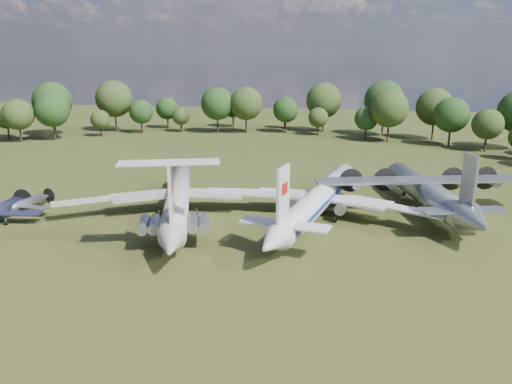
% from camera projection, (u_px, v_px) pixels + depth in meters
% --- Properties ---
extents(ground, '(300.00, 300.00, 0.00)m').
position_uv_depth(ground, '(186.00, 217.00, 72.40)').
color(ground, '#253E14').
rests_on(ground, ground).
extents(il62_airliner, '(46.64, 53.86, 4.50)m').
position_uv_depth(il62_airliner, '(178.00, 201.00, 72.08)').
color(il62_airliner, silver).
rests_on(il62_airliner, ground).
extents(tu104_jet, '(43.66, 52.46, 4.61)m').
position_uv_depth(tu104_jet, '(319.00, 203.00, 71.27)').
color(tu104_jet, silver).
rests_on(tu104_jet, ground).
extents(an12_transport, '(40.48, 43.35, 4.83)m').
position_uv_depth(an12_transport, '(426.00, 196.00, 74.05)').
color(an12_transport, '#A6A8AE').
rests_on(an12_transport, ground).
extents(small_prop_northwest, '(12.57, 15.25, 1.96)m').
position_uv_depth(small_prop_northwest, '(19.00, 207.00, 73.47)').
color(small_prop_northwest, '#989B9F').
rests_on(small_prop_northwest, ground).
extents(person_on_il62, '(0.82, 0.73, 1.88)m').
position_uv_depth(person_on_il62, '(173.00, 206.00, 59.17)').
color(person_on_il62, '#946A4B').
rests_on(person_on_il62, il62_airliner).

